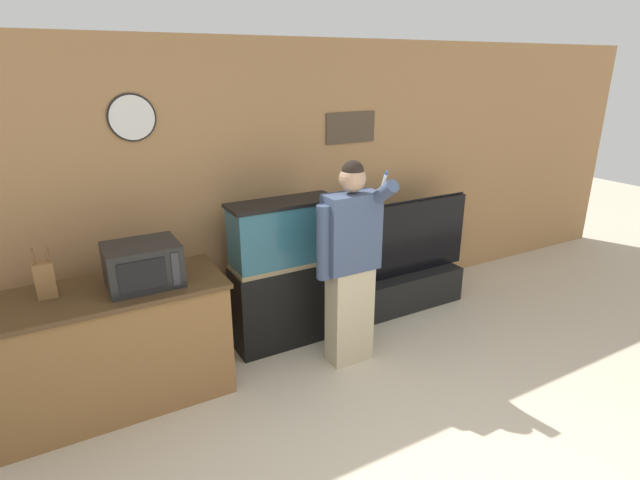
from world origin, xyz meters
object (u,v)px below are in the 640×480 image
Objects in this scene: aquarium_on_stand at (285,274)px; tv_on_stand at (407,276)px; counter_island at (114,347)px; knife_block at (45,280)px; person_standing at (350,262)px; microwave at (143,264)px.

tv_on_stand is (1.39, 0.03, -0.33)m from aquarium_on_stand.
counter_island is 4.67× the size of knife_block.
counter_island is at bearing 168.68° from person_standing.
microwave is at bearing -169.74° from aquarium_on_stand.
knife_block is 1.84m from aquarium_on_stand.
counter_island is 0.66m from microwave.
person_standing is (0.32, -0.53, 0.23)m from aquarium_on_stand.
knife_block is (-0.61, 0.10, -0.02)m from microwave.
counter_island is 1.13× the size of tv_on_stand.
counter_island is at bearing -175.75° from tv_on_stand.
counter_island is at bearing 172.02° from microwave.
knife_block is at bearing -177.39° from tv_on_stand.
aquarium_on_stand is (1.45, 0.18, 0.20)m from counter_island.
tv_on_stand is 1.33m from person_standing.
counter_island is 0.68m from knife_block.
microwave reaches higher than counter_island.
counter_island is 1.23× the size of aquarium_on_stand.
microwave is (0.26, -0.04, 0.60)m from counter_island.
tv_on_stand reaches higher than counter_island.
person_standing is at bearing -11.89° from microwave.
knife_block reaches higher than counter_island.
knife_block is 0.20× the size of person_standing.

